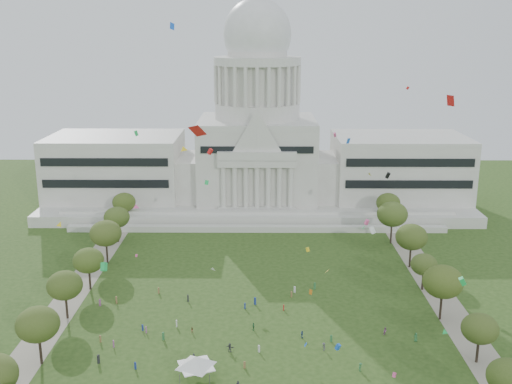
# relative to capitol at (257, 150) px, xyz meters

# --- Properties ---
(ground) EXTENTS (400.00, 400.00, 0.00)m
(ground) POSITION_rel_capitol_xyz_m (0.00, -113.59, -22.30)
(ground) COLOR #294517
(ground) RESTS_ON ground
(capitol) EXTENTS (160.00, 64.50, 91.30)m
(capitol) POSITION_rel_capitol_xyz_m (0.00, 0.00, 0.00)
(capitol) COLOR beige
(capitol) RESTS_ON ground
(path_left) EXTENTS (8.00, 160.00, 0.04)m
(path_left) POSITION_rel_capitol_xyz_m (-48.00, -83.59, -22.28)
(path_left) COLOR gray
(path_left) RESTS_ON ground
(path_right) EXTENTS (8.00, 160.00, 0.04)m
(path_right) POSITION_rel_capitol_xyz_m (48.00, -83.59, -22.28)
(path_right) COLOR gray
(path_right) RESTS_ON ground
(row_tree_r_0) EXTENTS (7.67, 7.67, 10.91)m
(row_tree_r_0) POSITION_rel_capitol_xyz_m (44.94, -133.18, -14.55)
(row_tree_r_0) COLOR black
(row_tree_r_0) RESTS_ON ground
(row_tree_l_1) EXTENTS (8.86, 8.86, 12.59)m
(row_tree_l_1) POSITION_rel_capitol_xyz_m (-44.07, -116.55, -13.34)
(row_tree_l_1) COLOR black
(row_tree_l_1) RESTS_ON ground
(row_tree_r_1) EXTENTS (7.58, 7.58, 10.78)m
(row_tree_r_1) POSITION_rel_capitol_xyz_m (46.22, -115.34, -14.64)
(row_tree_r_1) COLOR black
(row_tree_r_1) RESTS_ON ground
(row_tree_l_2) EXTENTS (8.42, 8.42, 11.97)m
(row_tree_l_2) POSITION_rel_capitol_xyz_m (-45.04, -96.29, -13.79)
(row_tree_l_2) COLOR black
(row_tree_l_2) RESTS_ON ground
(row_tree_r_2) EXTENTS (9.55, 9.55, 13.58)m
(row_tree_r_2) POSITION_rel_capitol_xyz_m (44.17, -96.15, -12.64)
(row_tree_r_2) COLOR black
(row_tree_r_2) RESTS_ON ground
(row_tree_l_3) EXTENTS (8.12, 8.12, 11.55)m
(row_tree_l_3) POSITION_rel_capitol_xyz_m (-44.09, -79.67, -14.09)
(row_tree_l_3) COLOR black
(row_tree_l_3) RESTS_ON ground
(row_tree_r_3) EXTENTS (7.01, 7.01, 9.98)m
(row_tree_r_3) POSITION_rel_capitol_xyz_m (44.40, -79.10, -15.21)
(row_tree_r_3) COLOR black
(row_tree_r_3) RESTS_ON ground
(row_tree_l_4) EXTENTS (9.29, 9.29, 13.21)m
(row_tree_l_4) POSITION_rel_capitol_xyz_m (-44.08, -61.17, -12.90)
(row_tree_l_4) COLOR black
(row_tree_l_4) RESTS_ON ground
(row_tree_r_4) EXTENTS (9.19, 9.19, 13.06)m
(row_tree_r_4) POSITION_rel_capitol_xyz_m (44.76, -63.55, -13.01)
(row_tree_r_4) COLOR black
(row_tree_r_4) RESTS_ON ground
(row_tree_l_5) EXTENTS (8.33, 8.33, 11.85)m
(row_tree_l_5) POSITION_rel_capitol_xyz_m (-45.22, -42.58, -13.88)
(row_tree_l_5) COLOR black
(row_tree_l_5) RESTS_ON ground
(row_tree_r_5) EXTENTS (9.82, 9.82, 13.96)m
(row_tree_r_5) POSITION_rel_capitol_xyz_m (43.49, -43.40, -12.37)
(row_tree_r_5) COLOR black
(row_tree_r_5) RESTS_ON ground
(row_tree_l_6) EXTENTS (8.19, 8.19, 11.64)m
(row_tree_l_6) POSITION_rel_capitol_xyz_m (-46.87, -24.45, -14.02)
(row_tree_l_6) COLOR black
(row_tree_l_6) RESTS_ON ground
(row_tree_r_6) EXTENTS (8.42, 8.42, 11.97)m
(row_tree_r_6) POSITION_rel_capitol_xyz_m (45.96, -25.46, -13.79)
(row_tree_r_6) COLOR black
(row_tree_r_6) RESTS_ON ground
(event_tent) EXTENTS (11.22, 11.22, 4.86)m
(event_tent) POSITION_rel_capitol_xyz_m (-11.46, -121.66, -18.53)
(event_tent) COLOR #4C4C4C
(event_tent) RESTS_ON ground
(person_0) EXTENTS (1.16, 1.17, 2.04)m
(person_0) POSITION_rel_capitol_xyz_m (35.71, -106.78, -21.27)
(person_0) COLOR #33723F
(person_0) RESTS_ON ground
(person_2) EXTENTS (1.03, 0.95, 1.81)m
(person_2) POSITION_rel_capitol_xyz_m (29.56, -103.86, -21.39)
(person_2) COLOR #994C8C
(person_2) RESTS_ON ground
(person_3) EXTENTS (1.04, 1.35, 1.87)m
(person_3) POSITION_rel_capitol_xyz_m (14.90, -110.93, -21.36)
(person_3) COLOR #4C4C51
(person_3) RESTS_ON ground
(person_4) EXTENTS (0.90, 1.24, 1.90)m
(person_4) POSITION_rel_capitol_xyz_m (-0.35, -101.96, -21.34)
(person_4) COLOR #33723F
(person_4) RESTS_ON ground
(person_5) EXTENTS (2.02, 1.43, 2.03)m
(person_5) POSITION_rel_capitol_xyz_m (-5.31, -111.60, -21.28)
(person_5) COLOR #4C4C51
(person_5) RESTS_ON ground
(person_8) EXTENTS (0.76, 0.55, 1.43)m
(person_8) POSITION_rel_capitol_xyz_m (-14.36, -103.25, -21.58)
(person_8) COLOR olive
(person_8) RESTS_ON ground
(person_9) EXTENTS (1.23, 1.36, 1.89)m
(person_9) POSITION_rel_capitol_xyz_m (21.48, -119.01, -21.35)
(person_9) COLOR #33723F
(person_9) RESTS_ON ground
(person_10) EXTENTS (0.63, 1.05, 1.73)m
(person_10) POSITION_rel_capitol_xyz_m (10.58, -105.46, -21.43)
(person_10) COLOR navy
(person_10) RESTS_ON ground
(distant_crowd) EXTENTS (56.35, 39.77, 1.92)m
(distant_crowd) POSITION_rel_capitol_xyz_m (-13.61, -97.91, -21.44)
(distant_crowd) COLOR #26262B
(distant_crowd) RESTS_ON ground
(kite_swarm) EXTENTS (84.67, 99.16, 65.59)m
(kite_swarm) POSITION_rel_capitol_xyz_m (4.79, -106.85, 6.43)
(kite_swarm) COLOR red
(kite_swarm) RESTS_ON ground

